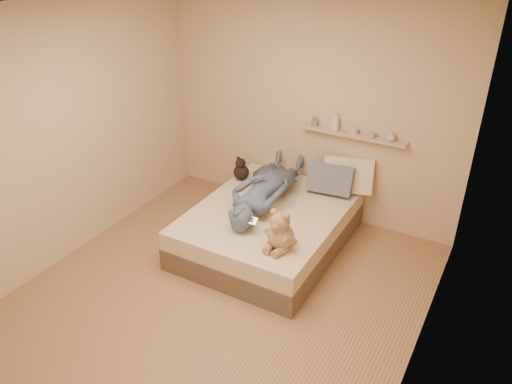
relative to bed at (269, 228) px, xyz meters
The scene contains 10 objects.
room 1.42m from the bed, 90.00° to the right, with size 3.80×3.80×3.80m.
bed is the anchor object (origin of this frame).
game_console 0.64m from the bed, 85.06° to the right, with size 0.18×0.09×0.06m.
teddy_bear 0.82m from the bed, 53.71° to the right, with size 0.34×0.33×0.42m.
dark_plush 0.86m from the bed, 143.06° to the left, with size 0.19×0.19×0.29m.
pillow_cream 1.09m from the bed, 55.45° to the left, with size 0.55×0.16×0.40m, color beige.
pillow_grey 0.90m from the bed, 58.77° to the left, with size 0.50×0.14×0.34m, color slate.
person 0.45m from the bed, 131.82° to the left, with size 0.55×1.51×0.36m, color #4D5679.
wall_shelf 1.38m from the bed, 58.82° to the left, with size 1.20×0.12×0.03m, color tan.
shelf_bottles 1.42m from the bed, 59.97° to the left, with size 0.99×0.13×0.21m.
Camera 1 is at (2.15, -3.15, 3.17)m, focal length 35.00 mm.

